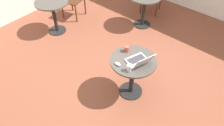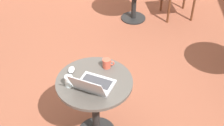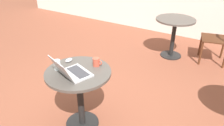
{
  "view_description": "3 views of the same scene",
  "coord_description": "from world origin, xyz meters",
  "px_view_note": "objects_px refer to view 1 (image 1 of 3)",
  "views": [
    {
      "loc": [
        -2.02,
        -1.57,
        2.98
      ],
      "look_at": [
        -0.13,
        0.04,
        0.57
      ],
      "focal_mm": 35.0,
      "sensor_mm": 36.0,
      "label": 1
    },
    {
      "loc": [
        0.32,
        -2.35,
        2.66
      ],
      "look_at": [
        0.12,
        0.1,
        0.65
      ],
      "focal_mm": 50.0,
      "sensor_mm": 36.0,
      "label": 2
    },
    {
      "loc": [
        1.34,
        -1.78,
        1.93
      ],
      "look_at": [
        0.13,
        0.17,
        0.67
      ],
      "focal_mm": 35.0,
      "sensor_mm": 36.0,
      "label": 3
    }
  ],
  "objects_px": {
    "mouse": "(118,64)",
    "drinking_glass": "(129,68)",
    "mug": "(127,49)",
    "cafe_table_mid": "(144,3)",
    "cafe_table_far": "(53,9)",
    "laptop": "(139,61)",
    "cafe_table_near": "(133,69)"
  },
  "relations": [
    {
      "from": "cafe_table_near",
      "to": "drinking_glass",
      "type": "xyz_separation_m",
      "value": [
        -0.21,
        -0.08,
        0.23
      ]
    },
    {
      "from": "cafe_table_mid",
      "to": "mug",
      "type": "xyz_separation_m",
      "value": [
        -1.7,
        -0.81,
        0.23
      ]
    },
    {
      "from": "cafe_table_mid",
      "to": "cafe_table_far",
      "type": "relative_size",
      "value": 1.0
    },
    {
      "from": "cafe_table_near",
      "to": "laptop",
      "type": "height_order",
      "value": "laptop"
    },
    {
      "from": "cafe_table_far",
      "to": "drinking_glass",
      "type": "bearing_deg",
      "value": -102.35
    },
    {
      "from": "cafe_table_near",
      "to": "mug",
      "type": "distance_m",
      "value": 0.32
    },
    {
      "from": "cafe_table_near",
      "to": "mouse",
      "type": "xyz_separation_m",
      "value": [
        -0.23,
        0.12,
        0.2
      ]
    },
    {
      "from": "cafe_table_near",
      "to": "mouse",
      "type": "relative_size",
      "value": 7.43
    },
    {
      "from": "mouse",
      "to": "mug",
      "type": "height_order",
      "value": "mug"
    },
    {
      "from": "cafe_table_mid",
      "to": "cafe_table_far",
      "type": "bearing_deg",
      "value": 137.58
    },
    {
      "from": "cafe_table_mid",
      "to": "cafe_table_far",
      "type": "distance_m",
      "value": 2.0
    },
    {
      "from": "cafe_table_far",
      "to": "laptop",
      "type": "distance_m",
      "value": 2.49
    },
    {
      "from": "laptop",
      "to": "drinking_glass",
      "type": "bearing_deg",
      "value": 175.02
    },
    {
      "from": "mug",
      "to": "laptop",
      "type": "bearing_deg",
      "value": -107.18
    },
    {
      "from": "cafe_table_far",
      "to": "mug",
      "type": "xyz_separation_m",
      "value": [
        -0.22,
        -2.15,
        0.23
      ]
    },
    {
      "from": "cafe_table_mid",
      "to": "mug",
      "type": "height_order",
      "value": "mug"
    },
    {
      "from": "mouse",
      "to": "mug",
      "type": "bearing_deg",
      "value": 14.52
    },
    {
      "from": "laptop",
      "to": "cafe_table_mid",
      "type": "bearing_deg",
      "value": 31.75
    },
    {
      "from": "cafe_table_near",
      "to": "drinking_glass",
      "type": "distance_m",
      "value": 0.33
    },
    {
      "from": "mug",
      "to": "drinking_glass",
      "type": "bearing_deg",
      "value": -137.57
    },
    {
      "from": "mug",
      "to": "drinking_glass",
      "type": "height_order",
      "value": "drinking_glass"
    },
    {
      "from": "cafe_table_mid",
      "to": "drinking_glass",
      "type": "bearing_deg",
      "value": -151.52
    },
    {
      "from": "cafe_table_far",
      "to": "mouse",
      "type": "height_order",
      "value": "mouse"
    },
    {
      "from": "drinking_glass",
      "to": "laptop",
      "type": "bearing_deg",
      "value": -4.98
    },
    {
      "from": "cafe_table_far",
      "to": "mug",
      "type": "relative_size",
      "value": 6.4
    },
    {
      "from": "cafe_table_mid",
      "to": "drinking_glass",
      "type": "relative_size",
      "value": 6.9
    },
    {
      "from": "mug",
      "to": "drinking_glass",
      "type": "distance_m",
      "value": 0.42
    },
    {
      "from": "cafe_table_near",
      "to": "cafe_table_mid",
      "type": "xyz_separation_m",
      "value": [
        1.79,
        1.01,
        0.0
      ]
    },
    {
      "from": "mouse",
      "to": "drinking_glass",
      "type": "height_order",
      "value": "drinking_glass"
    },
    {
      "from": "mug",
      "to": "cafe_table_far",
      "type": "bearing_deg",
      "value": 84.09
    },
    {
      "from": "mouse",
      "to": "drinking_glass",
      "type": "relative_size",
      "value": 0.93
    },
    {
      "from": "laptop",
      "to": "mouse",
      "type": "bearing_deg",
      "value": 137.12
    }
  ]
}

